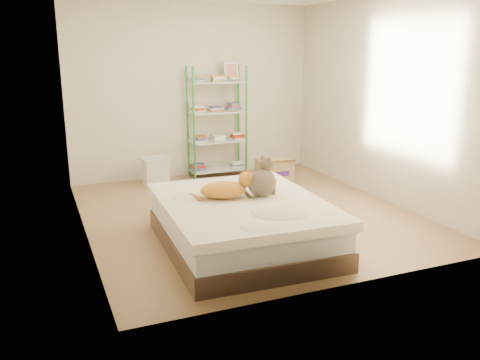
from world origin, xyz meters
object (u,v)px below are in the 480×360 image
bed (242,224)px  grey_cat (262,177)px  orange_cat (223,188)px  shelf_unit (217,122)px  cardboard_box (274,170)px  white_bin (155,172)px

bed → grey_cat: 0.52m
bed → orange_cat: size_ratio=3.60×
shelf_unit → cardboard_box: 1.16m
cardboard_box → white_bin: bearing=166.6°
grey_cat → cardboard_box: bearing=-51.7°
grey_cat → white_bin: grey_cat is taller
bed → cardboard_box: 2.62m
cardboard_box → white_bin: size_ratio=1.17×
grey_cat → white_bin: bearing=-11.1°
bed → orange_cat: 0.41m
bed → shelf_unit: bearing=76.8°
shelf_unit → white_bin: (-1.05, -0.22, -0.64)m
orange_cat → white_bin: size_ratio=1.32×
shelf_unit → bed: bearing=-105.2°
bed → grey_cat: grey_cat is taller
orange_cat → cardboard_box: orange_cat is taller
grey_cat → shelf_unit: shelf_unit is taller
grey_cat → cardboard_box: (1.19, 2.12, -0.52)m
grey_cat → white_bin: 2.66m
orange_cat → white_bin: bearing=104.4°
cardboard_box → grey_cat: bearing=-118.0°
orange_cat → cardboard_box: bearing=64.0°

